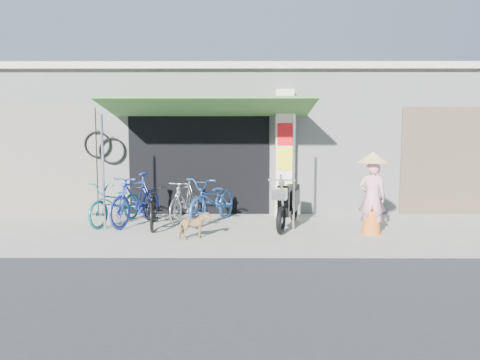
{
  "coord_description": "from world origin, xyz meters",
  "views": [
    {
      "loc": [
        -0.16,
        -8.76,
        2.0
      ],
      "look_at": [
        -0.2,
        1.0,
        1.0
      ],
      "focal_mm": 35.0,
      "sensor_mm": 36.0,
      "label": 1
    }
  ],
  "objects_px": {
    "nun": "(372,193)",
    "street_dog": "(194,226)",
    "bike_teal": "(116,203)",
    "bike_silver": "(185,200)",
    "bike_blue": "(136,199)",
    "bike_navy": "(213,200)",
    "moped": "(288,204)",
    "bike_black": "(153,205)"
  },
  "relations": [
    {
      "from": "bike_blue",
      "to": "bike_black",
      "type": "xyz_separation_m",
      "value": [
        0.4,
        -0.17,
        -0.1
      ]
    },
    {
      "from": "bike_silver",
      "to": "moped",
      "type": "bearing_deg",
      "value": 0.22
    },
    {
      "from": "bike_navy",
      "to": "street_dog",
      "type": "distance_m",
      "value": 1.63
    },
    {
      "from": "bike_black",
      "to": "bike_blue",
      "type": "bearing_deg",
      "value": 148.08
    },
    {
      "from": "bike_black",
      "to": "bike_navy",
      "type": "bearing_deg",
      "value": 9.27
    },
    {
      "from": "bike_teal",
      "to": "bike_navy",
      "type": "bearing_deg",
      "value": 25.24
    },
    {
      "from": "moped",
      "to": "nun",
      "type": "xyz_separation_m",
      "value": [
        1.57,
        -0.63,
        0.32
      ]
    },
    {
      "from": "street_dog",
      "to": "nun",
      "type": "distance_m",
      "value": 3.53
    },
    {
      "from": "bike_teal",
      "to": "bike_blue",
      "type": "distance_m",
      "value": 0.47
    },
    {
      "from": "bike_teal",
      "to": "street_dog",
      "type": "bearing_deg",
      "value": -16.88
    },
    {
      "from": "bike_blue",
      "to": "bike_black",
      "type": "distance_m",
      "value": 0.45
    },
    {
      "from": "bike_black",
      "to": "bike_silver",
      "type": "height_order",
      "value": "bike_silver"
    },
    {
      "from": "street_dog",
      "to": "bike_blue",
      "type": "bearing_deg",
      "value": 16.27
    },
    {
      "from": "bike_silver",
      "to": "nun",
      "type": "bearing_deg",
      "value": -1.85
    },
    {
      "from": "bike_navy",
      "to": "moped",
      "type": "relative_size",
      "value": 1.04
    },
    {
      "from": "bike_black",
      "to": "nun",
      "type": "bearing_deg",
      "value": -17.84
    },
    {
      "from": "bike_black",
      "to": "street_dog",
      "type": "distance_m",
      "value": 1.55
    },
    {
      "from": "bike_black",
      "to": "bike_silver",
      "type": "relative_size",
      "value": 1.09
    },
    {
      "from": "bike_teal",
      "to": "moped",
      "type": "xyz_separation_m",
      "value": [
        3.72,
        -0.34,
        0.03
      ]
    },
    {
      "from": "bike_teal",
      "to": "moped",
      "type": "bearing_deg",
      "value": 16.21
    },
    {
      "from": "bike_teal",
      "to": "nun",
      "type": "distance_m",
      "value": 5.39
    },
    {
      "from": "bike_teal",
      "to": "bike_silver",
      "type": "distance_m",
      "value": 1.5
    },
    {
      "from": "bike_blue",
      "to": "bike_silver",
      "type": "bearing_deg",
      "value": 44.72
    },
    {
      "from": "bike_teal",
      "to": "bike_navy",
      "type": "xyz_separation_m",
      "value": [
        2.1,
        0.14,
        0.05
      ]
    },
    {
      "from": "street_dog",
      "to": "bike_silver",
      "type": "bearing_deg",
      "value": -17.27
    },
    {
      "from": "bike_navy",
      "to": "bike_black",
      "type": "bearing_deg",
      "value": -137.34
    },
    {
      "from": "bike_black",
      "to": "street_dog",
      "type": "bearing_deg",
      "value": -59.27
    },
    {
      "from": "nun",
      "to": "bike_black",
      "type": "bearing_deg",
      "value": 3.19
    },
    {
      "from": "bike_blue",
      "to": "bike_silver",
      "type": "distance_m",
      "value": 1.1
    },
    {
      "from": "bike_teal",
      "to": "moped",
      "type": "height_order",
      "value": "moped"
    },
    {
      "from": "street_dog",
      "to": "moped",
      "type": "height_order",
      "value": "moped"
    },
    {
      "from": "bike_teal",
      "to": "street_dog",
      "type": "distance_m",
      "value": 2.35
    },
    {
      "from": "bike_black",
      "to": "moped",
      "type": "distance_m",
      "value": 2.86
    },
    {
      "from": "bike_silver",
      "to": "street_dog",
      "type": "distance_m",
      "value": 1.85
    },
    {
      "from": "nun",
      "to": "street_dog",
      "type": "bearing_deg",
      "value": 20.15
    },
    {
      "from": "bike_navy",
      "to": "bike_blue",
      "type": "bearing_deg",
      "value": -147.37
    },
    {
      "from": "bike_teal",
      "to": "bike_silver",
      "type": "bearing_deg",
      "value": 34.72
    },
    {
      "from": "bike_teal",
      "to": "bike_blue",
      "type": "xyz_separation_m",
      "value": [
        0.45,
        -0.09,
        0.09
      ]
    },
    {
      "from": "bike_silver",
      "to": "nun",
      "type": "distance_m",
      "value": 4.07
    },
    {
      "from": "moped",
      "to": "bike_blue",
      "type": "bearing_deg",
      "value": -167.31
    },
    {
      "from": "bike_blue",
      "to": "street_dog",
      "type": "xyz_separation_m",
      "value": [
        1.38,
        -1.36,
        -0.31
      ]
    },
    {
      "from": "bike_teal",
      "to": "bike_silver",
      "type": "relative_size",
      "value": 1.12
    }
  ]
}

